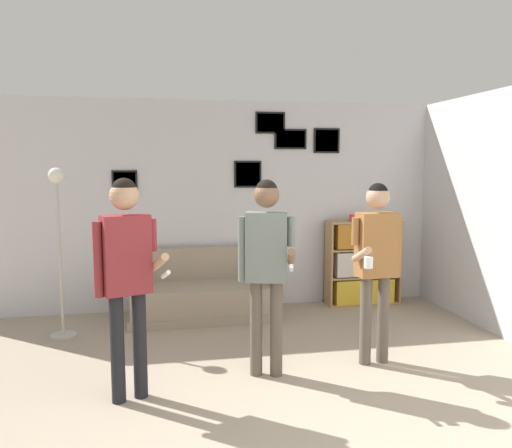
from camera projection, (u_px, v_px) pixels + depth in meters
The scene contains 8 objects.
wall_back at pixel (244, 205), 6.58m from camera, with size 7.51×0.08×2.70m.
couch at pixel (204, 294), 6.19m from camera, with size 1.80×0.80×0.83m.
bookshelf at pixel (363, 263), 6.75m from camera, with size 1.00×0.30×1.13m.
floor_lamp at pixel (59, 235), 5.33m from camera, with size 0.28×0.28×1.85m.
person_player_foreground_left at pixel (126, 264), 3.88m from camera, with size 0.58×0.43×1.78m.
person_player_foreground_center at pixel (266, 256), 4.35m from camera, with size 0.49×0.54×1.75m.
person_watcher_holding_cup at pixel (376, 254), 4.63m from camera, with size 0.50×0.44×1.71m.
drinking_cup at pixel (352, 218), 6.65m from camera, with size 0.08×0.08×0.09m.
Camera 1 is at (-1.05, -2.55, 1.86)m, focal length 35.00 mm.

